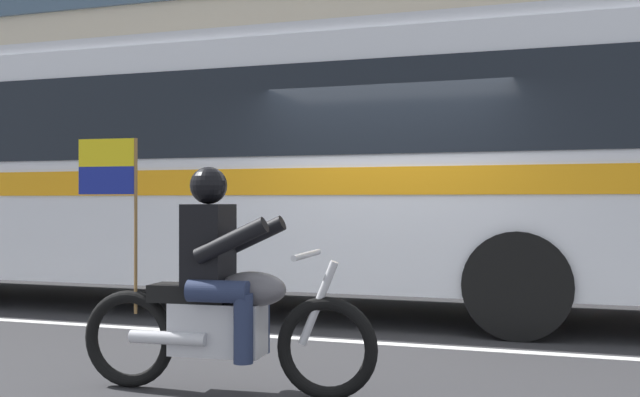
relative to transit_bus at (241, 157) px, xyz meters
name	(u,v)px	position (x,y,z in m)	size (l,w,h in m)	color
ground_plane	(387,332)	(2.16, -1.19, -1.88)	(60.00, 60.00, 0.00)	#2B2B2D
sidewalk_curb	(457,276)	(2.16, 3.91, -1.81)	(28.00, 3.80, 0.15)	#A39E93
lane_center_stripe	(372,343)	(2.16, -1.79, -1.88)	(26.60, 0.14, 0.01)	silver
office_building_facade	(474,35)	(2.16, 6.19, 2.70)	(28.00, 0.89, 9.15)	#B2A893
transit_bus	(241,157)	(0.00, 0.00, 0.00)	(12.51, 2.63, 3.22)	silver
motorcycle_with_rider	(221,297)	(1.62, -3.87, -1.22)	(2.19, 0.64, 1.78)	black
fire_hydrant	(472,255)	(2.55, 2.66, -1.37)	(0.22, 0.30, 0.75)	#4C8C3F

